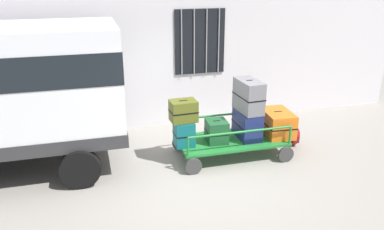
% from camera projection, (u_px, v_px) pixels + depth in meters
% --- Properties ---
extents(ground_plane, '(40.00, 40.00, 0.00)m').
position_uv_depth(ground_plane, '(203.00, 172.00, 7.34)').
color(ground_plane, gray).
extents(building_wall, '(12.00, 0.38, 5.00)m').
position_uv_depth(building_wall, '(170.00, 20.00, 8.91)').
color(building_wall, silver).
rests_on(building_wall, ground).
extents(luggage_cart, '(2.22, 1.14, 0.37)m').
position_uv_depth(luggage_cart, '(231.00, 142.00, 7.89)').
color(luggage_cart, '#1E722D').
rests_on(luggage_cart, ground).
extents(cart_railing, '(2.12, 1.01, 0.37)m').
position_uv_depth(cart_railing, '(232.00, 125.00, 7.77)').
color(cart_railing, '#1E722D').
rests_on(cart_railing, luggage_cart).
extents(suitcase_left_bottom, '(0.38, 0.38, 0.49)m').
position_uv_depth(suitcase_left_bottom, '(184.00, 134.00, 7.51)').
color(suitcase_left_bottom, '#0F5960').
rests_on(suitcase_left_bottom, luggage_cart).
extents(suitcase_left_middle, '(0.52, 0.41, 0.42)m').
position_uv_depth(suitcase_left_middle, '(183.00, 111.00, 7.39)').
color(suitcase_left_middle, '#4C5119').
rests_on(suitcase_left_middle, suitcase_left_bottom).
extents(suitcase_midleft_bottom, '(0.42, 0.46, 0.45)m').
position_uv_depth(suitcase_midleft_bottom, '(217.00, 131.00, 7.69)').
color(suitcase_midleft_bottom, '#194C28').
rests_on(suitcase_midleft_bottom, luggage_cart).
extents(suitcase_center_bottom, '(0.41, 0.73, 0.56)m').
position_uv_depth(suitcase_center_bottom, '(247.00, 124.00, 7.87)').
color(suitcase_center_bottom, navy).
rests_on(suitcase_center_bottom, luggage_cart).
extents(suitcase_center_middle, '(0.43, 0.76, 0.64)m').
position_uv_depth(suitcase_center_middle, '(249.00, 96.00, 7.66)').
color(suitcase_center_middle, slate).
rests_on(suitcase_center_middle, suitcase_center_bottom).
extents(suitcase_midright_bottom, '(0.60, 0.85, 0.50)m').
position_uv_depth(suitcase_midright_bottom, '(277.00, 123.00, 8.04)').
color(suitcase_midright_bottom, orange).
rests_on(suitcase_midright_bottom, luggage_cart).
extents(backpack, '(0.27, 0.22, 0.44)m').
position_uv_depth(backpack, '(294.00, 136.00, 8.39)').
color(backpack, maroon).
rests_on(backpack, ground).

